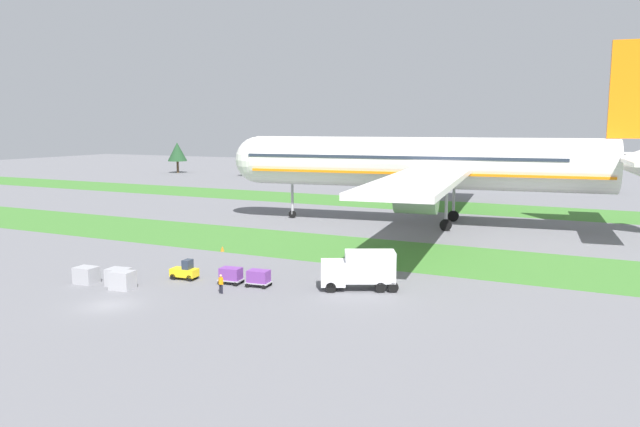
{
  "coord_description": "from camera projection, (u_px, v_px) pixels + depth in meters",
  "views": [
    {
      "loc": [
        37.75,
        -37.07,
        14.93
      ],
      "look_at": [
        4.38,
        31.02,
        4.0
      ],
      "focal_mm": 34.74,
      "sensor_mm": 36.0,
      "label": 1
    }
  ],
  "objects": [
    {
      "name": "distant_tree_line",
      "position": [
        427.0,
        159.0,
        155.36
      ],
      "size": [
        179.12,
        9.61,
        11.12
      ],
      "color": "#4C3823",
      "rests_on": "ground"
    },
    {
      "name": "taxiway_marker_0",
      "position": [
        222.0,
        249.0,
        73.45
      ],
      "size": [
        0.44,
        0.44,
        0.6
      ],
      "primitive_type": "cone",
      "color": "orange",
      "rests_on": "ground"
    },
    {
      "name": "uld_container_0",
      "position": [
        118.0,
        277.0,
        57.81
      ],
      "size": [
        2.18,
        1.83,
        1.61
      ],
      "primitive_type": "cube",
      "rotation": [
        0.0,
        0.0,
        0.12
      ],
      "color": "#A3A3A8",
      "rests_on": "ground"
    },
    {
      "name": "catering_truck",
      "position": [
        360.0,
        269.0,
        56.14
      ],
      "size": [
        7.26,
        5.12,
        3.58
      ],
      "rotation": [
        0.0,
        0.0,
        2.03
      ],
      "color": "silver",
      "rests_on": "ground"
    },
    {
      "name": "cargo_dolly_lead",
      "position": [
        231.0,
        274.0,
        58.35
      ],
      "size": [
        2.34,
        1.72,
        1.55
      ],
      "rotation": [
        0.0,
        0.0,
        1.67
      ],
      "color": "#A3A3A8",
      "rests_on": "ground"
    },
    {
      "name": "baggage_tug",
      "position": [
        185.0,
        271.0,
        60.09
      ],
      "size": [
        2.72,
        1.56,
        1.97
      ],
      "rotation": [
        0.0,
        0.0,
        1.67
      ],
      "color": "yellow",
      "rests_on": "ground"
    },
    {
      "name": "ground_crew_marshaller",
      "position": [
        221.0,
        283.0,
        55.0
      ],
      "size": [
        0.55,
        0.36,
        1.74
      ],
      "rotation": [
        0.0,
        0.0,
        2.96
      ],
      "color": "black",
      "rests_on": "ground"
    },
    {
      "name": "ground_plane",
      "position": [
        109.0,
        305.0,
        51.52
      ],
      "size": [
        400.0,
        400.0,
        0.0
      ],
      "primitive_type": "plane",
      "color": "slate"
    },
    {
      "name": "uld_container_2",
      "position": [
        122.0,
        280.0,
        56.47
      ],
      "size": [
        2.19,
        1.85,
        1.68
      ],
      "primitive_type": "cube",
      "rotation": [
        0.0,
        0.0,
        0.13
      ],
      "color": "#A3A3A8",
      "rests_on": "ground"
    },
    {
      "name": "taxiway_marker_2",
      "position": [
        394.0,
        262.0,
        66.8
      ],
      "size": [
        0.44,
        0.44,
        0.48
      ],
      "primitive_type": "cone",
      "color": "orange",
      "rests_on": "ground"
    },
    {
      "name": "taxiway_marker_1",
      "position": [
        385.0,
        256.0,
        69.37
      ],
      "size": [
        0.44,
        0.44,
        0.55
      ],
      "primitive_type": "cone",
      "color": "orange",
      "rests_on": "ground"
    },
    {
      "name": "airliner",
      "position": [
        433.0,
        163.0,
        91.31
      ],
      "size": [
        63.99,
        79.35,
        25.96
      ],
      "rotation": [
        0.0,
        0.0,
        1.7
      ],
      "color": "silver",
      "rests_on": "ground"
    },
    {
      "name": "cargo_dolly_second",
      "position": [
        259.0,
        277.0,
        57.36
      ],
      "size": [
        2.34,
        1.72,
        1.55
      ],
      "rotation": [
        0.0,
        0.0,
        1.67
      ],
      "color": "#A3A3A8",
      "rests_on": "ground"
    },
    {
      "name": "grass_strip_far",
      "position": [
        399.0,
        204.0,
        117.5
      ],
      "size": [
        320.0,
        16.03,
        0.01
      ],
      "primitive_type": "cube",
      "color": "#3D752D",
      "rests_on": "ground"
    },
    {
      "name": "uld_container_1",
      "position": [
        86.0,
        275.0,
        58.59
      ],
      "size": [
        2.09,
        1.72,
        1.57
      ],
      "primitive_type": "cube",
      "rotation": [
        0.0,
        0.0,
        0.06
      ],
      "color": "#A3A3A8",
      "rests_on": "ground"
    },
    {
      "name": "grass_strip_near",
      "position": [
        286.0,
        243.0,
        78.34
      ],
      "size": [
        320.0,
        16.03,
        0.01
      ],
      "primitive_type": "cube",
      "color": "#3D752D",
      "rests_on": "ground"
    }
  ]
}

